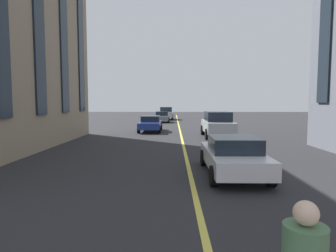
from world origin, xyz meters
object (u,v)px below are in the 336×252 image
object	(u,v)px
car_white_far	(233,155)
car_grey_trailing	(162,117)
car_silver_mid	(218,124)
car_blue_parked_b	(151,124)
car_silver_parked_a	(166,113)

from	to	relation	value
car_white_far	car_grey_trailing	bearing A→B (deg)	7.52
car_silver_mid	car_white_far	size ratio (longest dim) A/B	1.07
car_white_far	car_blue_parked_b	size ratio (longest dim) A/B	1.00
car_blue_parked_b	car_silver_parked_a	world-z (taller)	car_silver_parked_a
car_white_far	car_blue_parked_b	bearing A→B (deg)	15.26
car_blue_parked_b	car_grey_trailing	bearing A→B (deg)	-2.56
car_grey_trailing	car_blue_parked_b	size ratio (longest dim) A/B	0.89
car_silver_parked_a	car_blue_parked_b	bearing A→B (deg)	177.03
car_white_far	car_silver_parked_a	size ratio (longest dim) A/B	0.94
car_silver_mid	car_white_far	xyz separation A→B (m)	(-11.09, 1.17, -0.27)
car_white_far	car_blue_parked_b	distance (m)	15.62
car_silver_mid	car_grey_trailing	xyz separation A→B (m)	(15.97, 4.74, -0.27)
car_silver_mid	car_white_far	bearing A→B (deg)	173.97
car_grey_trailing	car_blue_parked_b	distance (m)	12.00
car_silver_mid	car_blue_parked_b	distance (m)	6.62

